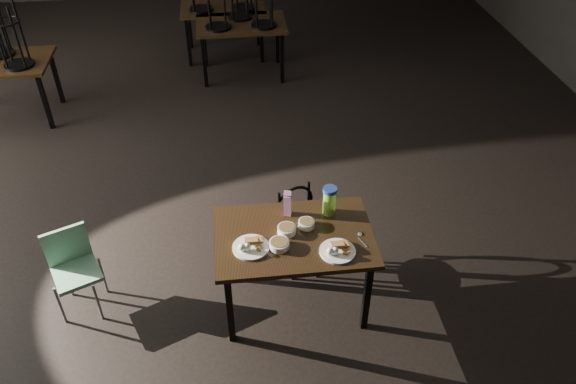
{
  "coord_description": "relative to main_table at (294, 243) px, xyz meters",
  "views": [
    {
      "loc": [
        0.38,
        -4.72,
        3.62
      ],
      "look_at": [
        0.79,
        -1.23,
        0.85
      ],
      "focal_mm": 35.0,
      "sensor_mm": 36.0,
      "label": 1
    }
  ],
  "objects": [
    {
      "name": "juice_carton",
      "position": [
        -0.02,
        0.25,
        0.19
      ],
      "size": [
        0.07,
        0.07,
        0.23
      ],
      "color": "#88187B",
      "rests_on": "main_table"
    },
    {
      "name": "main_table",
      "position": [
        0.0,
        0.0,
        0.0
      ],
      "size": [
        1.2,
        0.8,
        0.75
      ],
      "color": "black",
      "rests_on": "ground"
    },
    {
      "name": "bg_table_right",
      "position": [
        -0.19,
        4.23,
        0.11
      ],
      "size": [
        1.2,
        0.8,
        1.48
      ],
      "color": "black",
      "rests_on": "ground"
    },
    {
      "name": "bg_table_far",
      "position": [
        -0.41,
        4.88,
        0.08
      ],
      "size": [
        1.2,
        0.8,
        1.48
      ],
      "color": "black",
      "rests_on": "ground"
    },
    {
      "name": "plate_right",
      "position": [
        0.29,
        -0.22,
        0.1
      ],
      "size": [
        0.27,
        0.27,
        0.09
      ],
      "color": "white",
      "rests_on": "main_table"
    },
    {
      "name": "water_bottle",
      "position": [
        0.3,
        0.23,
        0.2
      ],
      "size": [
        0.14,
        0.14,
        0.24
      ],
      "color": "#8BD53E",
      "rests_on": "main_table"
    },
    {
      "name": "spoon",
      "position": [
        0.49,
        -0.06,
        0.08
      ],
      "size": [
        0.05,
        0.18,
        0.01
      ],
      "color": "silver",
      "rests_on": "main_table"
    },
    {
      "name": "bentwood_chair",
      "position": [
        0.1,
        0.42,
        -0.19
      ],
      "size": [
        0.43,
        0.43,
        0.81
      ],
      "rotation": [
        0.0,
        0.0,
        0.43
      ],
      "color": "black",
      "rests_on": "ground"
    },
    {
      "name": "school_chair",
      "position": [
        -1.73,
        0.2,
        -0.23
      ],
      "size": [
        0.45,
        0.45,
        0.74
      ],
      "rotation": [
        0.0,
        0.0,
        0.41
      ],
      "color": "#6CA884",
      "rests_on": "ground"
    },
    {
      "name": "bowl_far",
      "position": [
        0.11,
        0.09,
        0.11
      ],
      "size": [
        0.13,
        0.13,
        0.05
      ],
      "color": "white",
      "rests_on": "main_table"
    },
    {
      "name": "plate_left",
      "position": [
        -0.34,
        -0.11,
        0.1
      ],
      "size": [
        0.27,
        0.27,
        0.09
      ],
      "color": "white",
      "rests_on": "main_table"
    },
    {
      "name": "bowl_big",
      "position": [
        -0.13,
        -0.12,
        0.11
      ],
      "size": [
        0.15,
        0.15,
        0.05
      ],
      "color": "white",
      "rests_on": "main_table"
    },
    {
      "name": "bowl_near",
      "position": [
        -0.05,
        0.03,
        0.11
      ],
      "size": [
        0.14,
        0.14,
        0.06
      ],
      "color": "white",
      "rests_on": "main_table"
    }
  ]
}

